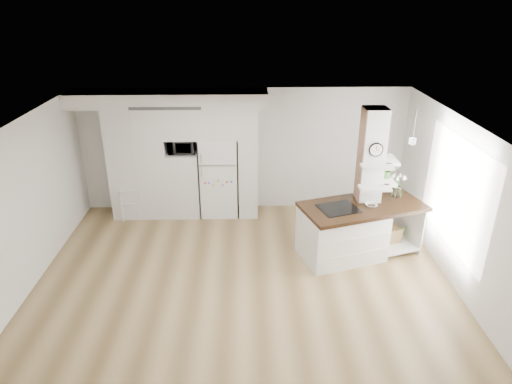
# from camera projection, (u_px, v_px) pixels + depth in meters

# --- Properties ---
(floor) EXTENTS (7.00, 6.00, 0.01)m
(floor) POSITION_uv_depth(u_px,v_px,m) (244.00, 283.00, 7.71)
(floor) COLOR tan
(floor) RESTS_ON ground
(room) EXTENTS (7.04, 6.04, 2.72)m
(room) POSITION_uv_depth(u_px,v_px,m) (242.00, 182.00, 6.95)
(room) COLOR white
(room) RESTS_ON ground
(cabinet_wall) EXTENTS (4.00, 0.71, 2.70)m
(cabinet_wall) POSITION_uv_depth(u_px,v_px,m) (174.00, 149.00, 9.51)
(cabinet_wall) COLOR silver
(cabinet_wall) RESTS_ON floor
(refrigerator) EXTENTS (0.78, 0.69, 1.75)m
(refrigerator) POSITION_uv_depth(u_px,v_px,m) (219.00, 176.00, 9.79)
(refrigerator) COLOR white
(refrigerator) RESTS_ON floor
(column) EXTENTS (0.69, 0.90, 2.70)m
(column) POSITION_uv_depth(u_px,v_px,m) (374.00, 182.00, 8.24)
(column) COLOR silver
(column) RESTS_ON floor
(window) EXTENTS (0.00, 2.40, 2.40)m
(window) POSITION_uv_depth(u_px,v_px,m) (456.00, 193.00, 7.44)
(window) COLOR white
(window) RESTS_ON room
(pendant_light) EXTENTS (0.12, 0.12, 0.10)m
(pendant_light) POSITION_uv_depth(u_px,v_px,m) (352.00, 161.00, 7.02)
(pendant_light) COLOR white
(pendant_light) RESTS_ON room
(kitchen_island) EXTENTS (2.42, 1.67, 1.56)m
(kitchen_island) POSITION_uv_depth(u_px,v_px,m) (348.00, 230.00, 8.33)
(kitchen_island) COLOR silver
(kitchen_island) RESTS_ON floor
(bookshelf) EXTENTS (0.64, 0.43, 0.70)m
(bookshelf) POSITION_uv_depth(u_px,v_px,m) (137.00, 204.00, 9.82)
(bookshelf) COLOR silver
(bookshelf) RESTS_ON floor
(floor_plant_a) EXTENTS (0.25, 0.20, 0.44)m
(floor_plant_a) POSITION_uv_depth(u_px,v_px,m) (400.00, 235.00, 8.76)
(floor_plant_a) COLOR #3F7A30
(floor_plant_a) RESTS_ON floor
(floor_plant_b) EXTENTS (0.32, 0.32, 0.47)m
(floor_plant_b) POSITION_uv_depth(u_px,v_px,m) (376.00, 205.00, 9.95)
(floor_plant_b) COLOR #3F7A30
(floor_plant_b) RESTS_ON floor
(microwave) EXTENTS (0.54, 0.37, 0.30)m
(microwave) POSITION_uv_depth(u_px,v_px,m) (182.00, 146.00, 9.44)
(microwave) COLOR #2D2D2D
(microwave) RESTS_ON cabinet_wall
(shelf_plant) EXTENTS (0.27, 0.23, 0.30)m
(shelf_plant) POSITION_uv_depth(u_px,v_px,m) (387.00, 170.00, 8.33)
(shelf_plant) COLOR #3F7A30
(shelf_plant) RESTS_ON column
(decor_bowl) EXTENTS (0.22, 0.22, 0.05)m
(decor_bowl) POSITION_uv_depth(u_px,v_px,m) (371.00, 205.00, 8.17)
(decor_bowl) COLOR white
(decor_bowl) RESTS_ON column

